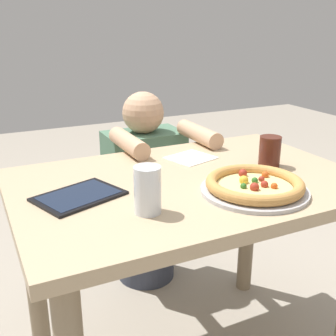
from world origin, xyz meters
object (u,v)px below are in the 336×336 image
pizza_near (254,186)px  diner_seated (146,197)px  drink_cup_colored (270,152)px  water_cup_clear (148,189)px  tablet (79,196)px

pizza_near → diner_seated: 0.85m
drink_cup_colored → water_cup_clear: water_cup_clear is taller
diner_seated → pizza_near: bearing=-88.0°
drink_cup_colored → tablet: (-0.68, 0.02, -0.05)m
pizza_near → tablet: 0.52m
pizza_near → water_cup_clear: 0.35m
pizza_near → drink_cup_colored: 0.27m
drink_cup_colored → water_cup_clear: bearing=-163.0°
drink_cup_colored → diner_seated: bearing=110.1°
drink_cup_colored → pizza_near: bearing=-138.1°
tablet → diner_seated: bearing=52.2°
diner_seated → tablet: bearing=-127.8°
water_cup_clear → pizza_near: bearing=-1.9°
pizza_near → drink_cup_colored: drink_cup_colored is taller
drink_cup_colored → tablet: bearing=178.5°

